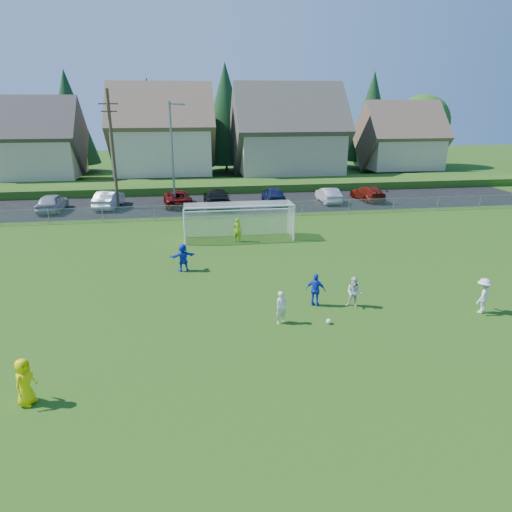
% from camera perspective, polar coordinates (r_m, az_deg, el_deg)
% --- Properties ---
extents(ground, '(160.00, 160.00, 0.00)m').
position_cam_1_polar(ground, '(16.98, 4.12, -13.16)').
color(ground, '#193D0C').
rests_on(ground, ground).
extents(asphalt_lot, '(60.00, 60.00, 0.00)m').
position_cam_1_polar(asphalt_lot, '(42.62, -3.92, 6.56)').
color(asphalt_lot, black).
rests_on(asphalt_lot, ground).
extents(grass_embankment, '(70.00, 6.00, 0.80)m').
position_cam_1_polar(grass_embankment, '(49.89, -4.66, 8.79)').
color(grass_embankment, '#1E420F').
rests_on(grass_embankment, ground).
extents(soccer_ball, '(0.22, 0.22, 0.22)m').
position_cam_1_polar(soccer_ball, '(19.79, 9.08, -8.07)').
color(soccer_ball, white).
rests_on(soccer_ball, ground).
extents(referee, '(0.73, 0.89, 1.57)m').
position_cam_1_polar(referee, '(16.19, -26.95, -13.86)').
color(referee, '#FFE905').
rests_on(referee, ground).
extents(player_white_a, '(0.62, 0.53, 1.44)m').
position_cam_1_polar(player_white_a, '(19.38, 3.18, -6.45)').
color(player_white_a, silver).
rests_on(player_white_a, ground).
extents(player_white_b, '(0.89, 0.83, 1.45)m').
position_cam_1_polar(player_white_b, '(21.27, 12.17, -4.48)').
color(player_white_b, silver).
rests_on(player_white_b, ground).
extents(player_white_c, '(1.19, 1.11, 1.61)m').
position_cam_1_polar(player_white_c, '(22.62, 26.48, -4.46)').
color(player_white_c, silver).
rests_on(player_white_c, ground).
extents(player_blue_a, '(0.98, 0.76, 1.55)m').
position_cam_1_polar(player_blue_a, '(21.12, 7.48, -4.22)').
color(player_blue_a, blue).
rests_on(player_blue_a, ground).
extents(player_blue_b, '(1.52, 0.79, 1.57)m').
position_cam_1_polar(player_blue_b, '(25.55, -9.10, -0.17)').
color(player_blue_b, blue).
rests_on(player_blue_b, ground).
extents(goalkeeper, '(0.69, 0.57, 1.63)m').
position_cam_1_polar(goalkeeper, '(30.60, -2.33, 3.28)').
color(goalkeeper, '#A6D519').
rests_on(goalkeeper, ground).
extents(car_a, '(1.96, 4.54, 1.53)m').
position_cam_1_polar(car_a, '(43.06, -24.13, 6.12)').
color(car_a, '#9FA2A7').
rests_on(car_a, ground).
extents(car_b, '(2.25, 4.82, 1.53)m').
position_cam_1_polar(car_b, '(42.73, -17.91, 6.77)').
color(car_b, silver).
rests_on(car_b, ground).
extents(car_c, '(2.76, 5.24, 1.40)m').
position_cam_1_polar(car_c, '(42.25, -9.81, 7.19)').
color(car_c, '#570B09').
rests_on(car_c, ground).
extents(car_d, '(2.25, 5.53, 1.60)m').
position_cam_1_polar(car_d, '(41.22, -4.94, 7.24)').
color(car_d, black).
rests_on(car_d, ground).
extents(car_e, '(1.82, 4.43, 1.50)m').
position_cam_1_polar(car_e, '(42.89, 2.19, 7.68)').
color(car_e, '#131C42').
rests_on(car_e, ground).
extents(car_f, '(1.49, 4.20, 1.38)m').
position_cam_1_polar(car_f, '(43.48, 9.03, 7.53)').
color(car_f, '#BBBBBB').
rests_on(car_f, ground).
extents(car_g, '(2.33, 4.84, 1.36)m').
position_cam_1_polar(car_g, '(45.18, 13.78, 7.63)').
color(car_g, maroon).
rests_on(car_g, ground).
extents(soccer_goal, '(7.42, 1.90, 2.50)m').
position_cam_1_polar(soccer_goal, '(31.14, -2.21, 5.10)').
color(soccer_goal, white).
rests_on(soccer_goal, ground).
extents(chainlink_fence, '(52.06, 0.06, 1.20)m').
position_cam_1_polar(chainlink_fence, '(37.14, -3.22, 5.73)').
color(chainlink_fence, gray).
rests_on(chainlink_fence, ground).
extents(streetlight, '(1.38, 0.18, 9.00)m').
position_cam_1_polar(streetlight, '(40.27, -10.36, 12.56)').
color(streetlight, slate).
rests_on(streetlight, ground).
extents(utility_pole, '(1.60, 0.26, 10.00)m').
position_cam_1_polar(utility_pole, '(41.68, -17.48, 12.64)').
color(utility_pole, '#473321').
rests_on(utility_pole, ground).
extents(houses_row, '(53.90, 11.45, 13.27)m').
position_cam_1_polar(houses_row, '(56.77, -3.34, 17.05)').
color(houses_row, tan).
rests_on(houses_row, ground).
extents(tree_row, '(65.98, 12.36, 13.80)m').
position_cam_1_polar(tree_row, '(62.96, -4.77, 16.79)').
color(tree_row, '#382616').
rests_on(tree_row, ground).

